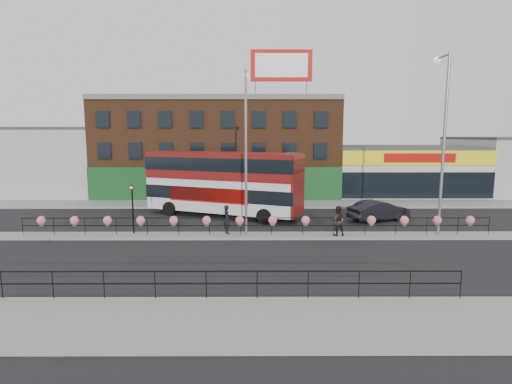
{
  "coord_description": "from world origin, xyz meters",
  "views": [
    {
      "loc": [
        -0.09,
        -25.05,
        6.51
      ],
      "look_at": [
        0.0,
        3.0,
        2.5
      ],
      "focal_mm": 28.0,
      "sensor_mm": 36.0,
      "label": 1
    }
  ],
  "objects_px": {
    "pedestrian_a": "(227,219)",
    "lamp_column_west": "(246,138)",
    "double_decker_bus": "(223,177)",
    "pedestrian_b": "(337,221)",
    "car": "(379,211)",
    "lamp_column_east": "(443,129)"
  },
  "relations": [
    {
      "from": "double_decker_bus",
      "to": "pedestrian_a",
      "type": "height_order",
      "value": "double_decker_bus"
    },
    {
      "from": "double_decker_bus",
      "to": "car",
      "type": "bearing_deg",
      "value": -8.21
    },
    {
      "from": "pedestrian_a",
      "to": "lamp_column_west",
      "type": "relative_size",
      "value": 0.18
    },
    {
      "from": "car",
      "to": "lamp_column_east",
      "type": "height_order",
      "value": "lamp_column_east"
    },
    {
      "from": "pedestrian_b",
      "to": "lamp_column_west",
      "type": "bearing_deg",
      "value": -14.62
    },
    {
      "from": "double_decker_bus",
      "to": "pedestrian_b",
      "type": "relative_size",
      "value": 6.74
    },
    {
      "from": "pedestrian_a",
      "to": "lamp_column_west",
      "type": "bearing_deg",
      "value": -108.0
    },
    {
      "from": "double_decker_bus",
      "to": "pedestrian_a",
      "type": "relative_size",
      "value": 6.88
    },
    {
      "from": "car",
      "to": "lamp_column_west",
      "type": "height_order",
      "value": "lamp_column_west"
    },
    {
      "from": "car",
      "to": "lamp_column_west",
      "type": "relative_size",
      "value": 0.48
    },
    {
      "from": "double_decker_bus",
      "to": "pedestrian_a",
      "type": "xyz_separation_m",
      "value": [
        0.74,
        -6.36,
        -2.08
      ]
    },
    {
      "from": "pedestrian_a",
      "to": "pedestrian_b",
      "type": "height_order",
      "value": "pedestrian_b"
    },
    {
      "from": "car",
      "to": "lamp_column_east",
      "type": "xyz_separation_m",
      "value": [
        2.38,
        -4.53,
        6.14
      ]
    },
    {
      "from": "double_decker_bus",
      "to": "lamp_column_east",
      "type": "xyz_separation_m",
      "value": [
        14.42,
        -6.26,
        3.75
      ]
    },
    {
      "from": "lamp_column_west",
      "to": "car",
      "type": "bearing_deg",
      "value": 24.17
    },
    {
      "from": "pedestrian_b",
      "to": "double_decker_bus",
      "type": "bearing_deg",
      "value": -49.81
    },
    {
      "from": "car",
      "to": "pedestrian_b",
      "type": "relative_size",
      "value": 2.63
    },
    {
      "from": "car",
      "to": "pedestrian_a",
      "type": "distance_m",
      "value": 12.22
    },
    {
      "from": "pedestrian_b",
      "to": "car",
      "type": "bearing_deg",
      "value": -137.86
    },
    {
      "from": "double_decker_bus",
      "to": "lamp_column_west",
      "type": "distance_m",
      "value": 7.27
    },
    {
      "from": "car",
      "to": "pedestrian_b",
      "type": "height_order",
      "value": "pedestrian_b"
    },
    {
      "from": "double_decker_bus",
      "to": "car",
      "type": "relative_size",
      "value": 2.57
    }
  ]
}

